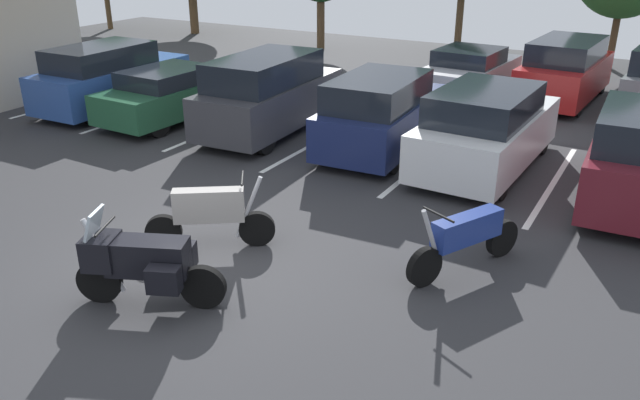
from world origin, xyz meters
name	(u,v)px	position (x,y,z in m)	size (l,w,h in m)	color
ground	(173,277)	(0.00, 0.00, -0.05)	(44.00, 44.00, 0.10)	#2D2D30
motorcycle_touring	(142,262)	(0.24, -0.79, 0.67)	(2.01, 1.24, 1.42)	black
motorcycle_second	(210,214)	(-0.04, 1.04, 0.60)	(1.82, 1.30, 1.23)	black
motorcycle_third	(466,237)	(3.82, 2.35, 0.57)	(1.13, 2.11, 1.25)	black
parking_stripes	(318,141)	(-1.30, 6.77, 0.00)	(17.00, 5.00, 0.01)	silver
car_blue	(110,77)	(-8.09, 6.54, 0.91)	(1.93, 4.76, 1.85)	#2D519E
car_green	(177,92)	(-5.71, 6.69, 0.72)	(1.98, 4.89, 1.43)	#235638
car_charcoal	(269,94)	(-2.79, 6.84, 0.99)	(2.05, 4.77, 1.98)	#38383D
car_navy	(383,113)	(0.30, 7.00, 0.89)	(2.05, 4.54, 1.81)	navy
car_white	(486,129)	(2.77, 6.94, 0.89)	(2.10, 4.78, 1.82)	white
car_far_silver	(469,71)	(0.35, 13.53, 0.69)	(2.23, 4.58, 1.40)	#B7B7BC
car_far_red	(565,71)	(3.16, 13.88, 0.92)	(2.13, 4.77, 1.87)	maroon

